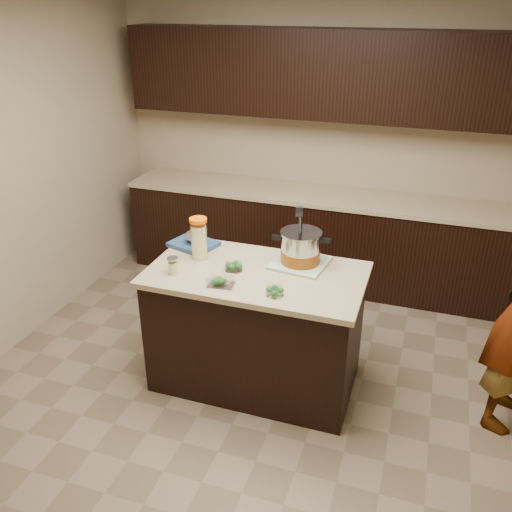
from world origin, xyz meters
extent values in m
plane|color=brown|center=(0.00, 0.00, 0.00)|extent=(4.00, 4.00, 0.00)
cube|color=tan|center=(0.00, 2.00, 1.35)|extent=(4.00, 0.04, 2.70)
cube|color=tan|center=(0.00, -2.00, 1.35)|extent=(4.00, 0.04, 2.70)
cube|color=tan|center=(-2.00, 0.00, 1.35)|extent=(0.04, 4.00, 2.70)
cube|color=black|center=(0.00, 1.70, 0.43)|extent=(3.60, 0.60, 0.86)
cube|color=tan|center=(0.00, 1.70, 0.88)|extent=(3.60, 0.63, 0.04)
cube|color=black|center=(0.00, 1.82, 1.95)|extent=(3.60, 0.35, 0.75)
cube|color=black|center=(0.00, 0.00, 0.43)|extent=(1.40, 0.75, 0.86)
cube|color=tan|center=(0.00, 0.00, 0.88)|extent=(1.46, 0.81, 0.04)
cube|color=#659061|center=(0.25, 0.21, 0.91)|extent=(0.40, 0.40, 0.02)
cylinder|color=#B7B7BC|center=(0.25, 0.21, 1.02)|extent=(0.31, 0.31, 0.21)
cylinder|color=brown|center=(0.25, 0.21, 0.96)|extent=(0.31, 0.31, 0.09)
cylinder|color=#B7B7BC|center=(0.25, 0.21, 1.14)|extent=(0.33, 0.33, 0.01)
cube|color=black|center=(0.09, 0.18, 1.09)|extent=(0.07, 0.04, 0.03)
cube|color=black|center=(0.41, 0.24, 1.09)|extent=(0.07, 0.04, 0.03)
cylinder|color=black|center=(0.25, 0.18, 1.20)|extent=(0.04, 0.11, 0.26)
cylinder|color=#D5CF82|center=(-0.45, 0.08, 1.02)|extent=(0.12, 0.12, 0.25)
cylinder|color=white|center=(-0.45, 0.08, 1.04)|extent=(0.14, 0.14, 0.28)
cylinder|color=#E66104|center=(-0.45, 0.08, 1.19)|extent=(0.14, 0.14, 0.02)
cylinder|color=#D5CF82|center=(-0.52, -0.19, 0.94)|extent=(0.07, 0.07, 0.08)
cylinder|color=white|center=(-0.52, -0.19, 0.95)|extent=(0.07, 0.07, 0.10)
cylinder|color=silver|center=(-0.52, -0.19, 1.01)|extent=(0.08, 0.08, 0.02)
cylinder|color=silver|center=(-0.15, -0.02, 0.93)|extent=(0.15, 0.15, 0.06)
cylinder|color=silver|center=(0.21, -0.25, 0.93)|extent=(0.12, 0.12, 0.05)
cube|color=silver|center=(-0.16, -0.24, 0.93)|extent=(0.18, 0.14, 0.06)
cube|color=navy|center=(-0.57, 0.24, 0.92)|extent=(0.38, 0.34, 0.03)
ellipsoid|color=silver|center=(-0.55, 0.25, 0.98)|extent=(0.16, 0.13, 0.09)
camera|label=1|loc=(1.03, -3.06, 2.59)|focal=38.00mm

